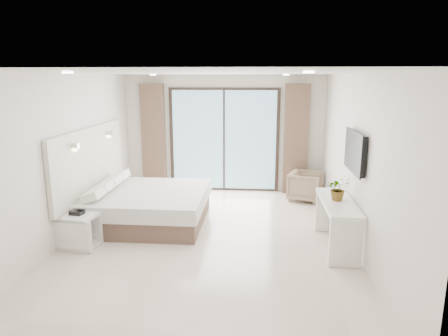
{
  "coord_description": "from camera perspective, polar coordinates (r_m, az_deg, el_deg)",
  "views": [
    {
      "loc": [
        0.79,
        -6.12,
        2.62
      ],
      "look_at": [
        0.23,
        0.4,
        1.14
      ],
      "focal_mm": 32.0,
      "sensor_mm": 36.0,
      "label": 1
    }
  ],
  "objects": [
    {
      "name": "console_desk",
      "position": [
        6.48,
        15.89,
        -6.34
      ],
      "size": [
        0.47,
        1.52,
        0.77
      ],
      "color": "white",
      "rests_on": "ground"
    },
    {
      "name": "plant",
      "position": [
        6.41,
        16.01,
        -3.19
      ],
      "size": [
        0.39,
        0.42,
        0.29
      ],
      "primitive_type": "imported",
      "rotation": [
        0.0,
        0.0,
        0.16
      ],
      "color": "#33662D",
      "rests_on": "console_desk"
    },
    {
      "name": "bed",
      "position": [
        7.54,
        -11.0,
        -5.34
      ],
      "size": [
        2.13,
        2.03,
        0.74
      ],
      "color": "brown",
      "rests_on": "ground"
    },
    {
      "name": "ground",
      "position": [
        6.7,
        -2.26,
        -10.29
      ],
      "size": [
        6.2,
        6.2,
        0.0
      ],
      "primitive_type": "plane",
      "color": "beige",
      "rests_on": "ground"
    },
    {
      "name": "phone",
      "position": [
        6.68,
        -20.26,
        -5.96
      ],
      "size": [
        0.22,
        0.18,
        0.07
      ],
      "primitive_type": "cube",
      "rotation": [
        0.0,
        0.0,
        -0.15
      ],
      "color": "black",
      "rests_on": "nightstand"
    },
    {
      "name": "nightstand",
      "position": [
        6.78,
        -20.15,
        -8.39
      ],
      "size": [
        0.65,
        0.56,
        0.53
      ],
      "rotation": [
        0.0,
        0.0,
        -0.14
      ],
      "color": "white",
      "rests_on": "ground"
    },
    {
      "name": "room_shell",
      "position": [
        7.09,
        -3.15,
        4.29
      ],
      "size": [
        4.62,
        6.22,
        2.72
      ],
      "color": "silver",
      "rests_on": "ground"
    },
    {
      "name": "armchair",
      "position": [
        8.88,
        11.63,
        -2.36
      ],
      "size": [
        0.81,
        0.84,
        0.69
      ],
      "primitive_type": "imported",
      "rotation": [
        0.0,
        0.0,
        1.25
      ],
      "color": "#9B8565",
      "rests_on": "ground"
    }
  ]
}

